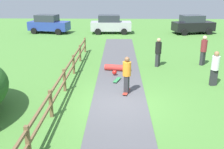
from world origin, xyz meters
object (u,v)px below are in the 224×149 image
skater_riding (127,73)px  parked_car_silver (110,24)px  skater_fallen (117,68)px  bystander_maroon (204,49)px  parked_car_blue (49,24)px  bystander_black (158,51)px  parked_car_black (193,24)px  skateboard_loose (117,80)px  bystander_white (215,67)px

skater_riding → parked_car_silver: (-1.26, 16.17, -0.04)m
skater_fallen → bystander_maroon: bearing=14.8°
skater_fallen → parked_car_blue: 14.87m
bystander_maroon → bystander_black: size_ratio=1.05×
skater_fallen → parked_car_black: (7.83, 12.88, 0.76)m
parked_car_blue → skater_riding: bearing=-64.2°
skateboard_loose → bystander_white: size_ratio=0.46×
skater_fallen → bystander_white: (4.87, -2.12, 0.78)m
bystander_white → parked_car_silver: (-5.67, 15.00, -0.02)m
parked_car_silver → bystander_maroon: bearing=-61.6°
bystander_maroon → parked_car_silver: bearing=118.4°
bystander_white → parked_car_blue: (-12.24, 15.01, -0.02)m
parked_car_silver → parked_car_blue: bearing=179.9°
bystander_maroon → bystander_white: bystander_maroon is taller
bystander_black → parked_car_silver: size_ratio=0.42×
parked_car_black → parked_car_blue: bearing=179.9°
skater_fallen → bystander_maroon: bystander_maroon is taller
skateboard_loose → parked_car_blue: size_ratio=0.19×
skateboard_loose → bystander_maroon: bystander_maroon is taller
skater_riding → skater_fallen: size_ratio=1.15×
parked_car_black → parked_car_silver: same height
skater_riding → bystander_black: 4.82m
bystander_black → parked_car_black: bearing=65.8°
parked_car_blue → parked_car_black: same height
bystander_white → parked_car_blue: bearing=129.2°
parked_car_black → bystander_maroon: bearing=-102.0°
bystander_white → parked_car_black: parked_car_black is taller
bystander_black → parked_car_blue: bearing=129.9°
skater_riding → skater_fallen: bearing=98.1°
bystander_black → parked_car_blue: parked_car_blue is taller
skateboard_loose → skater_fallen: bearing=90.5°
skater_fallen → bystander_white: bearing=-23.5°
skater_riding → bystander_maroon: bearing=43.7°
skater_fallen → parked_car_silver: (-0.80, 12.89, 0.76)m
skateboard_loose → parked_car_blue: 16.37m
skater_riding → bystander_black: size_ratio=0.98×
bystander_white → bystander_maroon: bearing=81.5°
skater_riding → bystander_black: bystander_black is taller
skater_riding → bystander_white: (4.41, 1.17, -0.02)m
parked_car_silver → bystander_white: bearing=-69.3°
skater_riding → parked_car_blue: 17.98m
skater_fallen → skateboard_loose: (0.01, -1.69, -0.11)m
skater_fallen → bystander_black: 2.85m
skateboard_loose → parked_car_black: size_ratio=0.18×
bystander_black → parked_car_silver: parked_car_silver is taller
skater_fallen → bystander_black: bystander_black is taller
skater_riding → skateboard_loose: bearing=105.8°
skater_riding → skateboard_loose: (-0.45, 1.60, -0.91)m
skateboard_loose → parked_car_silver: bearing=93.2°
skater_riding → bystander_maroon: 6.83m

